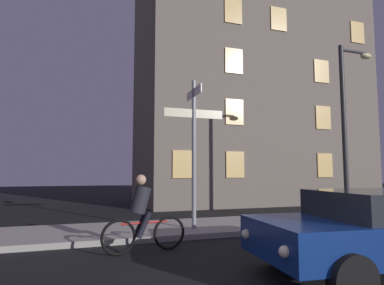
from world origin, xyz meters
name	(u,v)px	position (x,y,z in m)	size (l,w,h in m)	color
sidewalk_kerb	(175,228)	(0.00, 6.98, 0.07)	(40.00, 2.64, 0.14)	#9E9991
signpost	(194,140)	(0.37, 6.43, 2.54)	(1.71, 1.22, 4.09)	gray
street_lamp	(348,115)	(5.87, 6.53, 3.57)	(1.38, 0.28, 5.82)	#2D2D30
cyclist	(143,216)	(-1.32, 4.78, 0.75)	(1.81, 0.38, 1.61)	black
building_right_block	(248,51)	(6.57, 14.67, 8.81)	(12.54, 6.45, 17.63)	#6B6056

